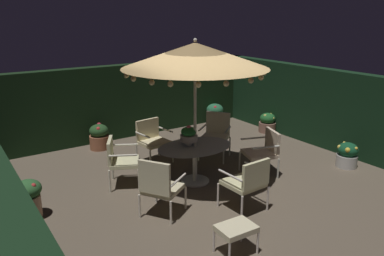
{
  "coord_description": "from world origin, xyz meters",
  "views": [
    {
      "loc": [
        -4.01,
        -5.46,
        3.21
      ],
      "look_at": [
        -0.1,
        0.39,
        1.08
      ],
      "focal_mm": 36.05,
      "sensor_mm": 36.0,
      "label": 1
    }
  ],
  "objects_px": {
    "patio_chair_south": "(264,149)",
    "patio_chair_southwest": "(216,132)",
    "centerpiece_planter": "(189,135)",
    "ottoman_footrest": "(236,230)",
    "patio_umbrella": "(195,56)",
    "patio_dining_table": "(195,153)",
    "patio_chair_east": "(159,185)",
    "potted_plant_front_corner": "(267,123)",
    "patio_chair_southeast": "(248,181)",
    "patio_chair_north": "(152,138)",
    "potted_plant_back_center": "(215,113)",
    "potted_plant_back_left": "(99,136)",
    "potted_plant_back_right": "(29,197)",
    "potted_plant_left_near": "(347,155)",
    "patio_chair_northeast": "(119,158)"
  },
  "relations": [
    {
      "from": "patio_chair_south",
      "to": "patio_chair_southwest",
      "type": "distance_m",
      "value": 1.34
    },
    {
      "from": "centerpiece_planter",
      "to": "ottoman_footrest",
      "type": "height_order",
      "value": "centerpiece_planter"
    },
    {
      "from": "patio_umbrella",
      "to": "centerpiece_planter",
      "type": "xyz_separation_m",
      "value": [
        -0.07,
        0.1,
        -1.5
      ]
    },
    {
      "from": "patio_dining_table",
      "to": "patio_chair_east",
      "type": "distance_m",
      "value": 1.46
    },
    {
      "from": "potted_plant_front_corner",
      "to": "patio_umbrella",
      "type": "bearing_deg",
      "value": -155.57
    },
    {
      "from": "patio_umbrella",
      "to": "ottoman_footrest",
      "type": "distance_m",
      "value": 3.19
    },
    {
      "from": "patio_chair_southeast",
      "to": "patio_chair_north",
      "type": "bearing_deg",
      "value": 94.74
    },
    {
      "from": "patio_chair_southwest",
      "to": "potted_plant_back_center",
      "type": "relative_size",
      "value": 1.72
    },
    {
      "from": "patio_chair_southeast",
      "to": "ottoman_footrest",
      "type": "bearing_deg",
      "value": -138.65
    },
    {
      "from": "potted_plant_back_left",
      "to": "potted_plant_back_right",
      "type": "relative_size",
      "value": 0.93
    },
    {
      "from": "patio_chair_southeast",
      "to": "potted_plant_front_corner",
      "type": "distance_m",
      "value": 4.61
    },
    {
      "from": "patio_chair_south",
      "to": "potted_plant_left_near",
      "type": "height_order",
      "value": "patio_chair_south"
    },
    {
      "from": "patio_chair_southeast",
      "to": "potted_plant_back_left",
      "type": "xyz_separation_m",
      "value": [
        -0.92,
        4.31,
        -0.24
      ]
    },
    {
      "from": "potted_plant_front_corner",
      "to": "ottoman_footrest",
      "type": "bearing_deg",
      "value": -138.63
    },
    {
      "from": "patio_chair_southeast",
      "to": "patio_chair_east",
      "type": "bearing_deg",
      "value": 152.95
    },
    {
      "from": "patio_chair_north",
      "to": "patio_chair_south",
      "type": "relative_size",
      "value": 1.02
    },
    {
      "from": "patio_chair_east",
      "to": "patio_chair_south",
      "type": "height_order",
      "value": "patio_chair_east"
    },
    {
      "from": "patio_chair_northeast",
      "to": "ottoman_footrest",
      "type": "xyz_separation_m",
      "value": [
        0.43,
        -2.91,
        -0.19
      ]
    },
    {
      "from": "patio_chair_southeast",
      "to": "potted_plant_back_right",
      "type": "distance_m",
      "value": 3.54
    },
    {
      "from": "patio_dining_table",
      "to": "patio_chair_southwest",
      "type": "bearing_deg",
      "value": 36.53
    },
    {
      "from": "patio_chair_southwest",
      "to": "potted_plant_left_near",
      "type": "height_order",
      "value": "patio_chair_southwest"
    },
    {
      "from": "centerpiece_planter",
      "to": "potted_plant_back_center",
      "type": "bearing_deg",
      "value": 45.93
    },
    {
      "from": "patio_chair_east",
      "to": "potted_plant_back_right",
      "type": "height_order",
      "value": "patio_chair_east"
    },
    {
      "from": "patio_chair_north",
      "to": "ottoman_footrest",
      "type": "xyz_separation_m",
      "value": [
        -0.68,
        -3.68,
        -0.19
      ]
    },
    {
      "from": "patio_chair_southwest",
      "to": "ottoman_footrest",
      "type": "distance_m",
      "value": 3.72
    },
    {
      "from": "patio_chair_north",
      "to": "potted_plant_front_corner",
      "type": "bearing_deg",
      "value": 2.57
    },
    {
      "from": "centerpiece_planter",
      "to": "patio_chair_southeast",
      "type": "relative_size",
      "value": 0.42
    },
    {
      "from": "potted_plant_left_near",
      "to": "ottoman_footrest",
      "type": "bearing_deg",
      "value": -165.09
    },
    {
      "from": "patio_chair_east",
      "to": "patio_chair_southeast",
      "type": "relative_size",
      "value": 1.07
    },
    {
      "from": "potted_plant_back_center",
      "to": "patio_chair_northeast",
      "type": "bearing_deg",
      "value": -149.32
    },
    {
      "from": "potted_plant_front_corner",
      "to": "potted_plant_left_near",
      "type": "bearing_deg",
      "value": -97.71
    },
    {
      "from": "centerpiece_planter",
      "to": "patio_chair_east",
      "type": "relative_size",
      "value": 0.39
    },
    {
      "from": "patio_chair_south",
      "to": "potted_plant_back_right",
      "type": "bearing_deg",
      "value": 169.65
    },
    {
      "from": "patio_dining_table",
      "to": "patio_chair_east",
      "type": "relative_size",
      "value": 1.51
    },
    {
      "from": "patio_chair_south",
      "to": "potted_plant_front_corner",
      "type": "xyz_separation_m",
      "value": [
        2.15,
        2.06,
        -0.28
      ]
    },
    {
      "from": "patio_umbrella",
      "to": "patio_chair_southeast",
      "type": "height_order",
      "value": "patio_umbrella"
    },
    {
      "from": "patio_umbrella",
      "to": "patio_chair_north",
      "type": "bearing_deg",
      "value": 97.02
    },
    {
      "from": "patio_chair_south",
      "to": "potted_plant_left_near",
      "type": "distance_m",
      "value": 1.93
    },
    {
      "from": "patio_umbrella",
      "to": "patio_chair_southeast",
      "type": "bearing_deg",
      "value": -87.54
    },
    {
      "from": "patio_chair_east",
      "to": "potted_plant_back_center",
      "type": "xyz_separation_m",
      "value": [
        4.05,
        3.89,
        -0.26
      ]
    },
    {
      "from": "patio_umbrella",
      "to": "potted_plant_back_center",
      "type": "distance_m",
      "value": 4.72
    },
    {
      "from": "patio_umbrella",
      "to": "patio_chair_southwest",
      "type": "height_order",
      "value": "patio_umbrella"
    },
    {
      "from": "patio_chair_east",
      "to": "potted_plant_back_left",
      "type": "relative_size",
      "value": 1.64
    },
    {
      "from": "potted_plant_left_near",
      "to": "patio_chair_southeast",
      "type": "bearing_deg",
      "value": -175.2
    },
    {
      "from": "potted_plant_back_center",
      "to": "ottoman_footrest",
      "type": "bearing_deg",
      "value": -124.53
    },
    {
      "from": "patio_chair_south",
      "to": "ottoman_footrest",
      "type": "height_order",
      "value": "patio_chair_south"
    },
    {
      "from": "patio_chair_north",
      "to": "potted_plant_back_center",
      "type": "bearing_deg",
      "value": 29.04
    },
    {
      "from": "patio_chair_southeast",
      "to": "potted_plant_back_right",
      "type": "relative_size",
      "value": 1.43
    },
    {
      "from": "potted_plant_back_left",
      "to": "patio_chair_north",
      "type": "bearing_deg",
      "value": -64.72
    },
    {
      "from": "potted_plant_front_corner",
      "to": "potted_plant_back_right",
      "type": "distance_m",
      "value": 6.63
    }
  ]
}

